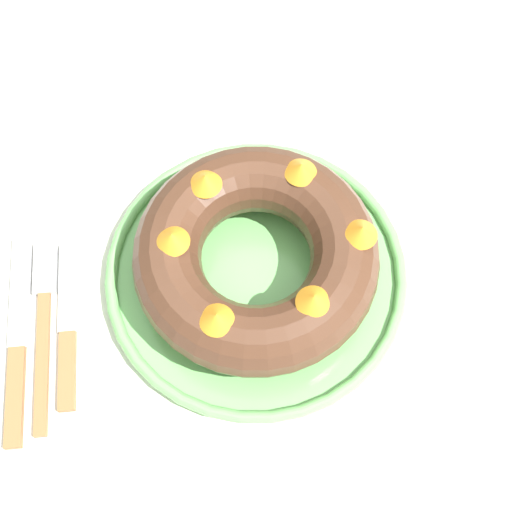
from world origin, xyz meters
name	(u,v)px	position (x,y,z in m)	size (l,w,h in m)	color
ground_plane	(264,436)	(0.00, 0.00, 0.00)	(8.00, 8.00, 0.00)	brown
dining_table	(269,331)	(0.00, 0.00, 0.65)	(1.36, 0.97, 0.74)	silver
serving_dish	(256,273)	(-0.01, 0.03, 0.75)	(0.31, 0.31, 0.02)	#6BB760
bundt_cake	(256,256)	(-0.01, 0.03, 0.80)	(0.24, 0.24, 0.08)	#4C2D1E
fork	(44,320)	(-0.23, 0.00, 0.75)	(0.02, 0.20, 0.01)	#936038
serving_knife	(17,352)	(-0.25, -0.03, 0.75)	(0.02, 0.22, 0.01)	#936038
cake_knife	(68,335)	(-0.20, -0.02, 0.75)	(0.02, 0.17, 0.01)	#936038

